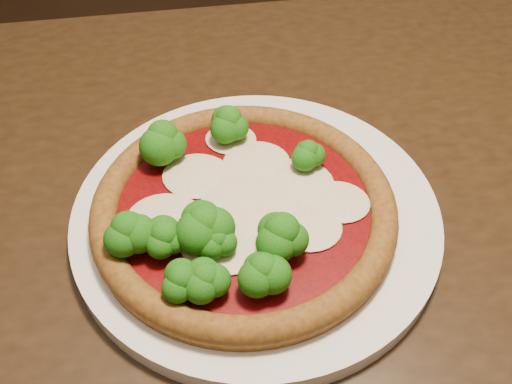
# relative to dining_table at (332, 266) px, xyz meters

# --- Properties ---
(floor) EXTENTS (4.00, 4.00, 0.00)m
(floor) POSITION_rel_dining_table_xyz_m (-0.25, 0.13, -0.66)
(floor) COLOR black
(floor) RESTS_ON ground
(dining_table) EXTENTS (1.49, 1.20, 0.75)m
(dining_table) POSITION_rel_dining_table_xyz_m (0.00, 0.00, 0.00)
(dining_table) COLOR black
(dining_table) RESTS_ON floor
(plate) EXTENTS (0.34, 0.34, 0.02)m
(plate) POSITION_rel_dining_table_xyz_m (-0.08, -0.03, 0.10)
(plate) COLOR silver
(plate) RESTS_ON dining_table
(pizza) EXTENTS (0.27, 0.27, 0.06)m
(pizza) POSITION_rel_dining_table_xyz_m (-0.09, -0.05, 0.13)
(pizza) COLOR brown
(pizza) RESTS_ON plate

